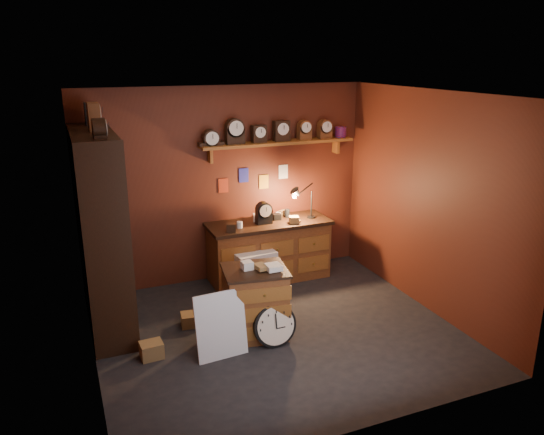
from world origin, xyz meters
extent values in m
plane|color=black|center=(0.00, 0.00, 0.00)|extent=(4.00, 4.00, 0.00)
cube|color=#562214|center=(0.00, 1.80, 1.35)|extent=(4.00, 0.02, 2.70)
cube|color=#562214|center=(0.00, -1.80, 1.35)|extent=(4.00, 0.02, 2.70)
cube|color=#562214|center=(-2.00, 0.00, 1.35)|extent=(0.02, 3.60, 2.70)
cube|color=#562214|center=(2.00, 0.00, 1.35)|extent=(0.02, 3.60, 2.70)
cube|color=beige|center=(0.00, 0.00, 2.70)|extent=(4.00, 3.60, 0.02)
cube|color=brown|center=(0.70, 1.65, 1.92)|extent=(2.20, 0.30, 0.04)
cube|color=brown|center=(-0.25, 1.72, 1.80)|extent=(0.04, 0.16, 0.20)
cube|color=brown|center=(1.65, 1.72, 1.80)|extent=(0.04, 0.16, 0.20)
cylinder|color=#B21419|center=(1.68, 1.65, 2.02)|extent=(0.16, 0.16, 0.15)
cube|color=#9D2B13|center=(0.15, 1.79, 1.35)|extent=(0.14, 0.01, 0.20)
cube|color=navy|center=(0.45, 1.79, 1.47)|extent=(0.14, 0.01, 0.20)
cube|color=orange|center=(0.75, 1.79, 1.35)|extent=(0.14, 0.01, 0.20)
cube|color=silver|center=(1.05, 1.79, 1.47)|extent=(0.14, 0.01, 0.20)
cube|color=black|center=(-1.98, 0.98, 1.15)|extent=(0.03, 1.60, 2.30)
cube|color=black|center=(-1.75, 0.20, 1.15)|extent=(0.45, 0.03, 2.30)
cube|color=black|center=(-1.75, 1.76, 1.15)|extent=(0.45, 0.03, 2.30)
cube|color=black|center=(-1.75, 0.98, 0.05)|extent=(0.43, 1.54, 0.03)
cube|color=black|center=(-1.75, 0.98, 0.55)|extent=(0.43, 1.54, 0.03)
cube|color=black|center=(-1.75, 0.98, 1.00)|extent=(0.43, 1.54, 0.03)
cube|color=black|center=(-1.75, 0.98, 1.45)|extent=(0.43, 1.54, 0.03)
cube|color=black|center=(-1.75, 0.98, 1.90)|extent=(0.43, 1.54, 0.03)
cube|color=black|center=(-1.75, 0.98, 2.28)|extent=(0.43, 1.54, 0.03)
cube|color=brown|center=(0.49, 1.48, 0.40)|extent=(1.67, 0.60, 0.80)
cube|color=black|center=(0.49, 1.48, 0.82)|extent=(1.73, 0.66, 0.05)
cube|color=brown|center=(0.49, 1.18, 0.40)|extent=(1.59, 0.02, 0.52)
cylinder|color=black|center=(1.13, 1.43, 0.86)|extent=(0.12, 0.12, 0.02)
cylinder|color=black|center=(1.13, 1.43, 1.05)|extent=(0.02, 0.02, 0.38)
cylinder|color=black|center=(1.01, 1.40, 1.29)|extent=(0.27, 0.09, 0.14)
cone|color=black|center=(0.87, 1.37, 1.25)|extent=(0.18, 0.14, 0.18)
cube|color=brown|center=(-0.24, 0.07, 0.39)|extent=(0.74, 0.65, 0.78)
cube|color=black|center=(-0.24, 0.07, 0.79)|extent=(0.79, 0.70, 0.03)
cube|color=brown|center=(-0.24, -0.21, 0.39)|extent=(0.60, 0.11, 0.66)
cylinder|color=black|center=(-0.13, -0.24, 0.24)|extent=(0.49, 0.16, 0.49)
cylinder|color=beige|center=(-0.13, -0.27, 0.25)|extent=(0.43, 0.10, 0.42)
cube|color=black|center=(-0.13, -0.28, 0.31)|extent=(0.01, 0.04, 0.16)
cube|color=black|center=(-0.08, -0.28, 0.22)|extent=(0.11, 0.01, 0.01)
cube|color=silver|center=(-0.74, -0.23, 0.00)|extent=(0.57, 0.20, 0.73)
cube|color=silver|center=(0.14, 1.26, 0.28)|extent=(0.60, 0.60, 0.57)
cube|color=black|center=(0.14, 0.98, 0.28)|extent=(0.46, 0.07, 0.46)
cube|color=olive|center=(-0.88, 0.54, 0.07)|extent=(0.27, 0.24, 0.15)
cube|color=white|center=(-1.65, 0.30, 0.05)|extent=(0.20, 0.23, 0.11)
cube|color=olive|center=(-1.44, 0.02, 0.09)|extent=(0.24, 0.21, 0.17)
camera|label=1|loc=(-2.14, -5.04, 3.09)|focal=35.00mm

